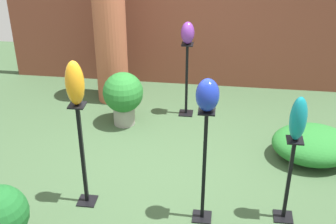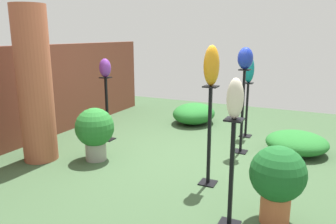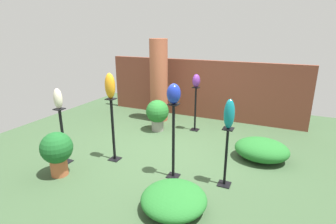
{
  "view_description": "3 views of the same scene",
  "coord_description": "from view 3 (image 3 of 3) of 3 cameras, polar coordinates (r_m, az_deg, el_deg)",
  "views": [
    {
      "loc": [
        0.72,
        -4.6,
        3.37
      ],
      "look_at": [
        0.11,
        0.17,
        0.71
      ],
      "focal_mm": 50.0,
      "sensor_mm": 36.0,
      "label": 1
    },
    {
      "loc": [
        -4.25,
        -1.85,
        1.79
      ],
      "look_at": [
        -0.29,
        0.04,
        0.75
      ],
      "focal_mm": 35.0,
      "sensor_mm": 36.0,
      "label": 2
    },
    {
      "loc": [
        2.16,
        -4.42,
        2.39
      ],
      "look_at": [
        0.07,
        0.15,
        0.82
      ],
      "focal_mm": 28.0,
      "sensor_mm": 36.0,
      "label": 3
    }
  ],
  "objects": [
    {
      "name": "potted_plant_back_center",
      "position": [
        4.82,
        -23.03,
        -7.67
      ],
      "size": [
        0.53,
        0.53,
        0.78
      ],
      "color": "#B25B38",
      "rests_on": "ground"
    },
    {
      "name": "art_vase_amber",
      "position": [
        4.78,
        -12.51,
        5.57
      ],
      "size": [
        0.19,
        0.18,
        0.46
      ],
      "primitive_type": "ellipsoid",
      "color": "orange",
      "rests_on": "pedestal_amber"
    },
    {
      "name": "art_vase_ivory",
      "position": [
        4.99,
        -22.84,
        2.71
      ],
      "size": [
        0.15,
        0.15,
        0.37
      ],
      "primitive_type": "ellipsoid",
      "color": "beige",
      "rests_on": "pedestal_ivory"
    },
    {
      "name": "pedestal_violet",
      "position": [
        6.45,
        5.95,
        0.23
      ],
      "size": [
        0.2,
        0.2,
        1.1
      ],
      "color": "black",
      "rests_on": "ground"
    },
    {
      "name": "ground_plane",
      "position": [
        5.47,
        -1.33,
        -8.55
      ],
      "size": [
        8.0,
        8.0,
        0.0
      ],
      "primitive_type": "plane",
      "color": "#385133"
    },
    {
      "name": "foliage_bed_west",
      "position": [
        3.81,
        1.27,
        -18.43
      ],
      "size": [
        0.92,
        0.93,
        0.32
      ],
      "primitive_type": "ellipsoid",
      "color": "#236B28",
      "rests_on": "ground"
    },
    {
      "name": "art_vase_teal",
      "position": [
        3.99,
        13.18,
        -0.42
      ],
      "size": [
        0.16,
        0.18,
        0.46
      ],
      "primitive_type": "ellipsoid",
      "color": "#0F727A",
      "rests_on": "pedestal_teal"
    },
    {
      "name": "pedestal_ivory",
      "position": [
        5.22,
        -21.87,
        -5.4
      ],
      "size": [
        0.2,
        0.2,
        1.06
      ],
      "color": "black",
      "rests_on": "ground"
    },
    {
      "name": "brick_wall_back",
      "position": [
        7.43,
        7.12,
        4.95
      ],
      "size": [
        5.6,
        0.12,
        1.62
      ],
      "primitive_type": "cube",
      "color": "brown",
      "rests_on": "ground"
    },
    {
      "name": "pedestal_amber",
      "position": [
        5.03,
        -11.86,
        -4.4
      ],
      "size": [
        0.2,
        0.2,
        1.22
      ],
      "color": "black",
      "rests_on": "ground"
    },
    {
      "name": "pedestal_teal",
      "position": [
        4.27,
        12.48,
        -10.19
      ],
      "size": [
        0.2,
        0.2,
        0.97
      ],
      "color": "black",
      "rests_on": "ground"
    },
    {
      "name": "potted_plant_near_pillar",
      "position": [
        6.43,
        -2.32,
        -0.2
      ],
      "size": [
        0.56,
        0.56,
        0.77
      ],
      "color": "gray",
      "rests_on": "ground"
    },
    {
      "name": "art_vase_cobalt",
      "position": [
        4.06,
        1.26,
        4.01
      ],
      "size": [
        0.22,
        0.23,
        0.32
      ],
      "primitive_type": "ellipsoid",
      "color": "#192D9E",
      "rests_on": "pedestal_cobalt"
    },
    {
      "name": "brick_pillar",
      "position": [
        7.07,
        -2.02,
        6.79
      ],
      "size": [
        0.48,
        0.48,
        2.19
      ],
      "primitive_type": "cylinder",
      "color": "#9E5138",
      "rests_on": "ground"
    },
    {
      "name": "pedestal_cobalt",
      "position": [
        4.34,
        1.18,
        -7.09
      ],
      "size": [
        0.2,
        0.2,
        1.29
      ],
      "color": "black",
      "rests_on": "ground"
    },
    {
      "name": "foliage_bed_east",
      "position": [
        5.38,
        19.7,
        -7.71
      ],
      "size": [
        1.01,
        0.84,
        0.41
      ],
      "primitive_type": "ellipsoid",
      "color": "#236B28",
      "rests_on": "ground"
    },
    {
      "name": "art_vase_violet",
      "position": [
        6.28,
        6.17,
        6.79
      ],
      "size": [
        0.18,
        0.2,
        0.31
      ],
      "primitive_type": "ellipsoid",
      "color": "#6B2D8C",
      "rests_on": "pedestal_violet"
    }
  ]
}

